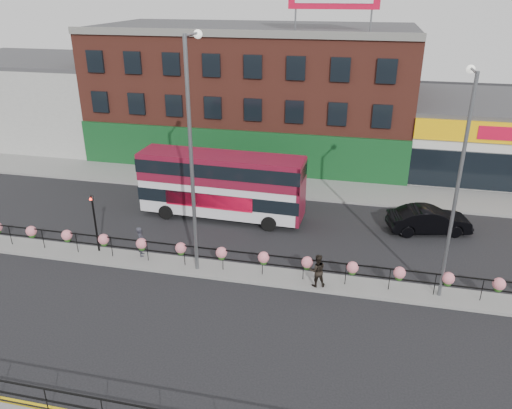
% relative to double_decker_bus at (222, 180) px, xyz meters
% --- Properties ---
extents(ground, '(120.00, 120.00, 0.00)m').
position_rel_double_decker_bus_xyz_m(ground, '(2.83, -6.24, -2.47)').
color(ground, black).
rests_on(ground, ground).
extents(north_pavement, '(60.00, 4.00, 0.15)m').
position_rel_double_decker_bus_xyz_m(north_pavement, '(2.83, 5.76, -2.40)').
color(north_pavement, gray).
rests_on(north_pavement, ground).
extents(median, '(60.00, 1.60, 0.15)m').
position_rel_double_decker_bus_xyz_m(median, '(2.83, -6.24, -2.40)').
color(median, gray).
rests_on(median, ground).
extents(brick_building, '(25.00, 12.21, 10.30)m').
position_rel_double_decker_bus_xyz_m(brick_building, '(-1.17, 13.72, 2.65)').
color(brick_building, brown).
rests_on(brick_building, ground).
extents(supermarket, '(15.00, 12.25, 5.30)m').
position_rel_double_decker_bus_xyz_m(supermarket, '(18.83, 13.66, 0.18)').
color(supermarket, silver).
rests_on(supermarket, ground).
extents(warehouse_west, '(15.50, 12.00, 7.30)m').
position_rel_double_decker_bus_xyz_m(warehouse_west, '(-21.42, 13.76, 1.18)').
color(warehouse_west, '#A4A49F').
rests_on(warehouse_west, ground).
extents(median_railing, '(30.04, 0.56, 1.23)m').
position_rel_double_decker_bus_xyz_m(median_railing, '(2.83, -6.24, -1.42)').
color(median_railing, black).
rests_on(median_railing, median).
extents(south_railing, '(20.04, 0.05, 1.12)m').
position_rel_double_decker_bus_xyz_m(south_railing, '(0.83, -16.34, -1.51)').
color(south_railing, black).
rests_on(south_railing, south_pavement).
extents(double_decker_bus, '(10.03, 2.74, 4.02)m').
position_rel_double_decker_bus_xyz_m(double_decker_bus, '(0.00, 0.00, 0.00)').
color(double_decker_bus, silver).
rests_on(double_decker_bus, ground).
extents(car, '(3.75, 5.39, 1.53)m').
position_rel_double_decker_bus_xyz_m(car, '(12.15, 0.66, -1.71)').
color(car, black).
rests_on(car, ground).
extents(pedestrian_a, '(0.82, 0.74, 1.62)m').
position_rel_double_decker_bus_xyz_m(pedestrian_a, '(-2.71, -5.80, -1.51)').
color(pedestrian_a, '#292932').
rests_on(pedestrian_a, median).
extents(pedestrian_b, '(1.13, 1.05, 1.63)m').
position_rel_double_decker_bus_xyz_m(pedestrian_b, '(6.53, -6.66, -1.51)').
color(pedestrian_b, black).
rests_on(pedestrian_b, median).
extents(lamp_column_west, '(0.40, 1.96, 11.19)m').
position_rel_double_decker_bus_xyz_m(lamp_column_west, '(0.54, -6.13, 4.31)').
color(lamp_column_west, slate).
rests_on(lamp_column_west, median).
extents(lamp_column_east, '(0.36, 1.76, 10.03)m').
position_rel_double_decker_bus_xyz_m(lamp_column_east, '(12.08, -5.95, 3.62)').
color(lamp_column_east, slate).
rests_on(lamp_column_east, median).
extents(traffic_light_median, '(0.15, 0.28, 3.65)m').
position_rel_double_decker_bus_xyz_m(traffic_light_median, '(-5.17, -5.85, -0.00)').
color(traffic_light_median, black).
rests_on(traffic_light_median, median).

